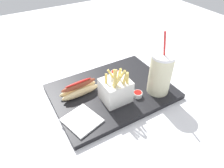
{
  "coord_description": "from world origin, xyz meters",
  "views": [
    {
      "loc": [
        0.32,
        0.54,
        0.56
      ],
      "look_at": [
        0.0,
        0.0,
        0.05
      ],
      "focal_mm": 32.01,
      "sensor_mm": 36.0,
      "label": 1
    }
  ],
  "objects_px": {
    "hot_dog_1": "(79,89)",
    "ketchup_cup_2": "(138,94)",
    "ketchup_cup_1": "(115,73)",
    "soda_cup": "(160,74)",
    "fries_basket": "(116,90)",
    "napkin_stack": "(82,120)"
  },
  "relations": [
    {
      "from": "fries_basket",
      "to": "ketchup_cup_1",
      "type": "distance_m",
      "value": 0.16
    },
    {
      "from": "fries_basket",
      "to": "hot_dog_1",
      "type": "height_order",
      "value": "fries_basket"
    },
    {
      "from": "ketchup_cup_1",
      "to": "napkin_stack",
      "type": "relative_size",
      "value": 0.34
    },
    {
      "from": "napkin_stack",
      "to": "ketchup_cup_1",
      "type": "bearing_deg",
      "value": -144.01
    },
    {
      "from": "ketchup_cup_1",
      "to": "napkin_stack",
      "type": "height_order",
      "value": "ketchup_cup_1"
    },
    {
      "from": "fries_basket",
      "to": "soda_cup",
      "type": "bearing_deg",
      "value": 166.48
    },
    {
      "from": "soda_cup",
      "to": "ketchup_cup_2",
      "type": "distance_m",
      "value": 0.12
    },
    {
      "from": "hot_dog_1",
      "to": "napkin_stack",
      "type": "xyz_separation_m",
      "value": [
        0.05,
        0.14,
        -0.02
      ]
    },
    {
      "from": "ketchup_cup_2",
      "to": "fries_basket",
      "type": "bearing_deg",
      "value": -19.34
    },
    {
      "from": "hot_dog_1",
      "to": "ketchup_cup_2",
      "type": "xyz_separation_m",
      "value": [
        -0.19,
        0.13,
        -0.01
      ]
    },
    {
      "from": "hot_dog_1",
      "to": "ketchup_cup_2",
      "type": "relative_size",
      "value": 4.48
    },
    {
      "from": "soda_cup",
      "to": "fries_basket",
      "type": "xyz_separation_m",
      "value": [
        0.18,
        -0.04,
        -0.04
      ]
    },
    {
      "from": "ketchup_cup_1",
      "to": "soda_cup",
      "type": "bearing_deg",
      "value": 118.18
    },
    {
      "from": "fries_basket",
      "to": "hot_dog_1",
      "type": "xyz_separation_m",
      "value": [
        0.11,
        -0.1,
        -0.02
      ]
    },
    {
      "from": "napkin_stack",
      "to": "fries_basket",
      "type": "bearing_deg",
      "value": -167.26
    },
    {
      "from": "napkin_stack",
      "to": "hot_dog_1",
      "type": "bearing_deg",
      "value": -110.32
    },
    {
      "from": "fries_basket",
      "to": "ketchup_cup_1",
      "type": "bearing_deg",
      "value": -120.29
    },
    {
      "from": "soda_cup",
      "to": "ketchup_cup_2",
      "type": "bearing_deg",
      "value": -7.83
    },
    {
      "from": "soda_cup",
      "to": "ketchup_cup_2",
      "type": "height_order",
      "value": "soda_cup"
    },
    {
      "from": "soda_cup",
      "to": "napkin_stack",
      "type": "xyz_separation_m",
      "value": [
        0.33,
        -0.01,
        -0.08
      ]
    },
    {
      "from": "fries_basket",
      "to": "napkin_stack",
      "type": "relative_size",
      "value": 1.37
    },
    {
      "from": "soda_cup",
      "to": "napkin_stack",
      "type": "distance_m",
      "value": 0.34
    }
  ]
}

